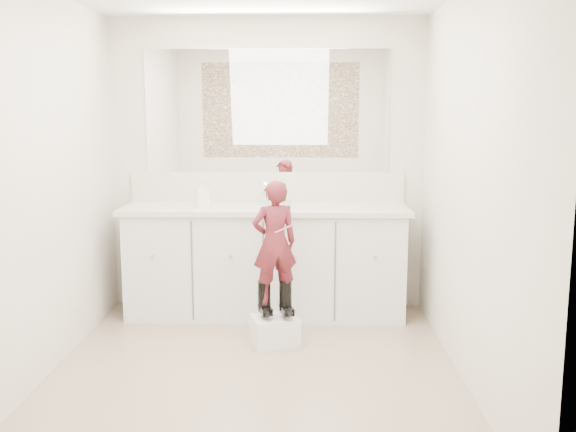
{
  "coord_description": "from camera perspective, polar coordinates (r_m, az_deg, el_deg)",
  "views": [
    {
      "loc": [
        0.32,
        -3.83,
        1.64
      ],
      "look_at": [
        0.2,
        0.62,
        0.91
      ],
      "focal_mm": 40.0,
      "sensor_mm": 36.0,
      "label": 1
    }
  ],
  "objects": [
    {
      "name": "faucet",
      "position": [
        5.26,
        -1.93,
        1.63
      ],
      "size": [
        0.08,
        0.08,
        0.1
      ],
      "primitive_type": "cylinder",
      "color": "silver",
      "rests_on": "countertop"
    },
    {
      "name": "countertop",
      "position": [
        5.11,
        -2.04,
        0.6
      ],
      "size": [
        2.28,
        0.58,
        0.04
      ],
      "primitive_type": "cube",
      "color": "beige",
      "rests_on": "vanity_cabinet"
    },
    {
      "name": "backsplash",
      "position": [
        5.36,
        -1.87,
        2.58
      ],
      "size": [
        2.28,
        0.03,
        0.25
      ],
      "primitive_type": "cube",
      "color": "beige",
      "rests_on": "countertop"
    },
    {
      "name": "wall_front",
      "position": [
        2.4,
        -6.09,
        -1.42
      ],
      "size": [
        2.6,
        0.0,
        2.6
      ],
      "primitive_type": "plane",
      "rotation": [
        -1.57,
        0.0,
        0.0
      ],
      "color": "beige",
      "rests_on": "floor"
    },
    {
      "name": "mirror",
      "position": [
        5.33,
        -1.9,
        9.27
      ],
      "size": [
        2.0,
        0.02,
        1.0
      ],
      "primitive_type": "cube",
      "color": "white",
      "rests_on": "wall_back"
    },
    {
      "name": "toothbrush",
      "position": [
        4.38,
        -0.34,
        -1.14
      ],
      "size": [
        0.13,
        0.05,
        0.06
      ],
      "primitive_type": "cylinder",
      "rotation": [
        0.0,
        1.22,
        0.31
      ],
      "color": "#CB4E8B",
      "rests_on": "toddler"
    },
    {
      "name": "wall_right",
      "position": [
        3.98,
        15.84,
        2.56
      ],
      "size": [
        0.0,
        3.0,
        3.0
      ],
      "primitive_type": "plane",
      "rotation": [
        1.57,
        0.0,
        -1.57
      ],
      "color": "beige",
      "rests_on": "floor"
    },
    {
      "name": "floor",
      "position": [
        4.18,
        -3.02,
        -13.84
      ],
      "size": [
        3.0,
        3.0,
        0.0
      ],
      "primitive_type": "plane",
      "color": "#867258",
      "rests_on": "ground"
    },
    {
      "name": "wall_back",
      "position": [
        5.36,
        -1.87,
        4.56
      ],
      "size": [
        2.6,
        0.0,
        2.6
      ],
      "primitive_type": "plane",
      "rotation": [
        1.57,
        0.0,
        0.0
      ],
      "color": "beige",
      "rests_on": "floor"
    },
    {
      "name": "wall_left",
      "position": [
        4.18,
        -21.24,
        2.59
      ],
      "size": [
        0.0,
        3.0,
        3.0
      ],
      "primitive_type": "plane",
      "rotation": [
        1.57,
        0.0,
        1.57
      ],
      "color": "beige",
      "rests_on": "floor"
    },
    {
      "name": "vanity_cabinet",
      "position": [
        5.21,
        -2.0,
        -4.21
      ],
      "size": [
        2.2,
        0.55,
        0.85
      ],
      "primitive_type": "cube",
      "color": "silver",
      "rests_on": "floor"
    },
    {
      "name": "cup",
      "position": [
        5.03,
        -0.09,
        1.16
      ],
      "size": [
        0.1,
        0.1,
        0.08
      ],
      "primitive_type": "imported",
      "rotation": [
        0.0,
        0.0,
        -0.22
      ],
      "color": "beige",
      "rests_on": "countertop"
    },
    {
      "name": "boot_left",
      "position": [
        4.58,
        -2.13,
        -7.35
      ],
      "size": [
        0.14,
        0.19,
        0.26
      ],
      "primitive_type": null,
      "rotation": [
        0.0,
        0.0,
        0.31
      ],
      "color": "black",
      "rests_on": "step_stool"
    },
    {
      "name": "toddler",
      "position": [
        4.48,
        -1.2,
        -2.37
      ],
      "size": [
        0.37,
        0.3,
        0.87
      ],
      "primitive_type": "imported",
      "rotation": [
        0.0,
        0.0,
        3.45
      ],
      "color": "#9D303B",
      "rests_on": "step_stool"
    },
    {
      "name": "step_stool",
      "position": [
        4.63,
        -1.19,
        -10.16
      ],
      "size": [
        0.38,
        0.34,
        0.2
      ],
      "primitive_type": "cube",
      "rotation": [
        0.0,
        0.0,
        0.31
      ],
      "color": "white",
      "rests_on": "floor"
    },
    {
      "name": "dot_panel",
      "position": [
        2.36,
        -6.25,
        9.4
      ],
      "size": [
        2.0,
        0.01,
        1.2
      ],
      "primitive_type": "cube",
      "color": "#472819",
      "rests_on": "wall_front"
    },
    {
      "name": "soap_bottle",
      "position": [
        5.15,
        -7.66,
        2.03
      ],
      "size": [
        0.13,
        0.13,
        0.22
      ],
      "primitive_type": "imported",
      "rotation": [
        0.0,
        0.0,
        0.43
      ],
      "color": "white",
      "rests_on": "countertop"
    },
    {
      "name": "boot_right",
      "position": [
        4.58,
        -0.24,
        -7.37
      ],
      "size": [
        0.14,
        0.19,
        0.26
      ],
      "primitive_type": null,
      "rotation": [
        0.0,
        0.0,
        0.31
      ],
      "color": "black",
      "rests_on": "step_stool"
    }
  ]
}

